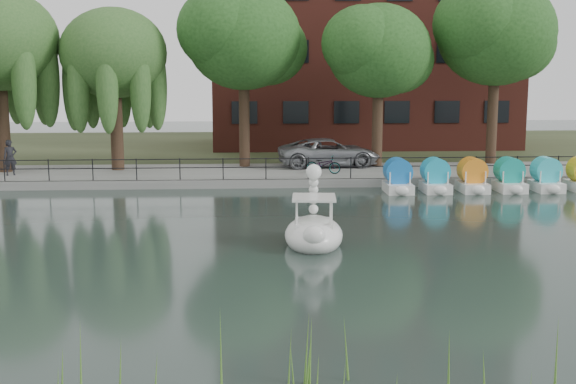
{
  "coord_description": "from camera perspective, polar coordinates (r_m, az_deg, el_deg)",
  "views": [
    {
      "loc": [
        -0.9,
        -20.19,
        5.32
      ],
      "look_at": [
        0.5,
        4.0,
        1.3
      ],
      "focal_mm": 45.0,
      "sensor_mm": 36.0,
      "label": 1
    }
  ],
  "objects": [
    {
      "name": "kerb",
      "position": [
        33.65,
        -1.74,
        0.66
      ],
      "size": [
        40.0,
        0.25,
        0.4
      ],
      "primitive_type": "cube",
      "color": "gray",
      "rests_on": "ground_plane"
    },
    {
      "name": "willow_mid",
      "position": [
        37.78,
        -13.61,
        10.57
      ],
      "size": [
        5.32,
        5.32,
        8.15
      ],
      "color": "#473323",
      "rests_on": "promenade"
    },
    {
      "name": "promenade",
      "position": [
        36.56,
        -1.87,
        1.37
      ],
      "size": [
        40.0,
        6.0,
        0.4
      ],
      "primitive_type": "cube",
      "color": "gray",
      "rests_on": "ground_plane"
    },
    {
      "name": "pedal_boat_row",
      "position": [
        34.12,
        17.09,
        1.06
      ],
      "size": [
        11.35,
        1.7,
        1.4
      ],
      "color": "white",
      "rests_on": "ground_plane"
    },
    {
      "name": "land_strip",
      "position": [
        50.46,
        -2.28,
        3.57
      ],
      "size": [
        60.0,
        22.0,
        0.36
      ],
      "primitive_type": "cube",
      "color": "#47512D",
      "rests_on": "ground_plane"
    },
    {
      "name": "minivan",
      "position": [
        38.26,
        3.27,
        3.31
      ],
      "size": [
        3.41,
        6.39,
        1.71
      ],
      "primitive_type": "imported",
      "rotation": [
        0.0,
        0.0,
        1.67
      ],
      "color": "gray",
      "rests_on": "promenade"
    },
    {
      "name": "railing",
      "position": [
        33.71,
        -1.76,
        2.3
      ],
      "size": [
        32.0,
        0.05,
        1.0
      ],
      "color": "black",
      "rests_on": "promenade"
    },
    {
      "name": "ground_plane",
      "position": [
        20.9,
        -0.74,
        -5.33
      ],
      "size": [
        120.0,
        120.0,
        0.0
      ],
      "primitive_type": "plane",
      "color": "#374842"
    },
    {
      "name": "broadleaf_far",
      "position": [
        41.0,
        16.13,
        11.96
      ],
      "size": [
        6.3,
        6.3,
        9.71
      ],
      "color": "#473323",
      "rests_on": "promenade"
    },
    {
      "name": "broadleaf_right",
      "position": [
        38.33,
        7.19,
        10.94
      ],
      "size": [
        5.4,
        5.4,
        8.32
      ],
      "color": "#473323",
      "rests_on": "promenade"
    },
    {
      "name": "swan_boat",
      "position": [
        22.52,
        2.05,
        -2.86
      ],
      "size": [
        2.04,
        3.03,
        2.43
      ],
      "rotation": [
        0.0,
        0.0,
        -0.08
      ],
      "color": "white",
      "rests_on": "ground_plane"
    },
    {
      "name": "pedestrian",
      "position": [
        37.36,
        -21.11,
        2.75
      ],
      "size": [
        0.86,
        0.76,
        1.98
      ],
      "primitive_type": "imported",
      "rotation": [
        0.0,
        0.0,
        0.48
      ],
      "color": "black",
      "rests_on": "promenade"
    },
    {
      "name": "bicycle",
      "position": [
        35.57,
        2.81,
        2.27
      ],
      "size": [
        1.03,
        1.82,
        1.0
      ],
      "primitive_type": "imported",
      "rotation": [
        0.0,
        0.0,
        1.31
      ],
      "color": "gray",
      "rests_on": "promenade"
    },
    {
      "name": "reed_bank",
      "position": [
        12.04,
        11.23,
        -13.85
      ],
      "size": [
        24.0,
        2.4,
        1.2
      ],
      "color": "#669938",
      "rests_on": "ground_plane"
    },
    {
      "name": "apartment_building",
      "position": [
        50.94,
        5.79,
        13.92
      ],
      "size": [
        20.0,
        10.07,
        18.0
      ],
      "color": "#4C1E16",
      "rests_on": "land_strip"
    },
    {
      "name": "broadleaf_center",
      "position": [
        38.23,
        -3.54,
        12.01
      ],
      "size": [
        6.0,
        6.0,
        9.25
      ],
      "color": "#473323",
      "rests_on": "promenade"
    }
  ]
}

